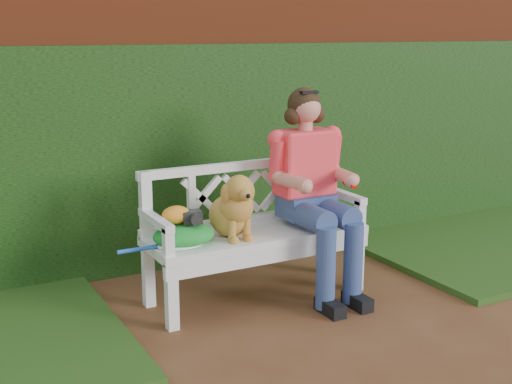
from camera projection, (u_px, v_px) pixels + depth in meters
name	position (u px, v px, depth m)	size (l,w,h in m)	color
ground	(333.00, 335.00, 4.14)	(60.00, 60.00, 0.00)	#552E17
brick_wall	(202.00, 119.00, 5.51)	(10.00, 0.30, 2.20)	maroon
ivy_hedge	(214.00, 154.00, 5.38)	(10.00, 0.18, 1.70)	#2A5D1A
grass_right	(500.00, 237.00, 6.01)	(2.60, 2.00, 0.05)	#12340B
garden_bench	(256.00, 264.00, 4.68)	(1.58, 0.60, 0.48)	white
seated_woman	(308.00, 192.00, 4.74)	(0.60, 0.80, 1.41)	#C74951
dog	(232.00, 204.00, 4.44)	(0.29, 0.40, 0.44)	#9F633F
tennis_racket	(175.00, 244.00, 4.30)	(0.58, 0.24, 0.03)	white
green_bag	(184.00, 234.00, 4.31)	(0.40, 0.31, 0.14)	#2F6826
camera_item	(192.00, 217.00, 4.30)	(0.12, 0.09, 0.08)	black
baseball_glove	(176.00, 215.00, 4.29)	(0.18, 0.13, 0.12)	orange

